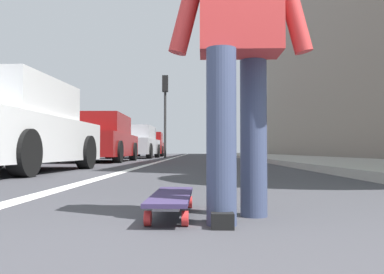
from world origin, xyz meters
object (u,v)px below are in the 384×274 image
Objects in this scene: parked_car_far at (134,143)px; parked_car_end at (149,145)px; skateboard at (172,198)px; skater_person at (239,31)px; parked_car_mid at (98,139)px; parked_car_near at (5,128)px; traffic_light at (165,101)px.

parked_car_far is 1.08× the size of parked_car_end.
skateboard is 23.71m from parked_car_end.
skater_person is 11.45m from parked_car_mid.
parked_car_near is 12.75m from parked_car_far.
parked_car_far is (6.32, -0.17, 0.02)m from parked_car_mid.
parked_car_end is 6.32m from traffic_light.
skater_person is 0.41× the size of traffic_light.
parked_car_mid is at bearing 179.60° from parked_car_end.
parked_car_mid is (6.43, 0.10, 0.00)m from parked_car_near.
parked_car_far reaches higher than parked_car_mid.
skater_person is at bearing -169.41° from parked_car_far.
parked_car_mid is 1.15× the size of traffic_light.
parked_car_near is 6.44m from parked_car_mid.
parked_car_near is 13.62m from traffic_light.
skater_person is 0.40× the size of parked_car_near.
traffic_light is at bearing -165.75° from parked_car_end.
parked_car_near is 0.91× the size of parked_car_far.
parked_car_mid is at bearing 15.79° from skateboard.
skateboard is 0.18× the size of parked_car_mid.
parked_car_end is at bearing 7.96° from skater_person.
skateboard is 11.23m from parked_car_mid.
traffic_light reaches higher than parked_car_far.
skater_person is at bearing -143.77° from parked_car_near.
skater_person is 0.39× the size of parked_car_end.
skateboard is at bearing -172.82° from parked_car_end.
skater_person is at bearing -113.33° from skateboard.
skateboard is 0.21× the size of traffic_light.
parked_car_far is at bearing -179.27° from parked_car_end.
skater_person is 18.07m from traffic_light.
skater_person is at bearing -172.04° from parked_car_end.
parked_car_end is (23.51, 2.96, 0.61)m from skateboard.
parked_car_near is 0.89× the size of parked_car_mid.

